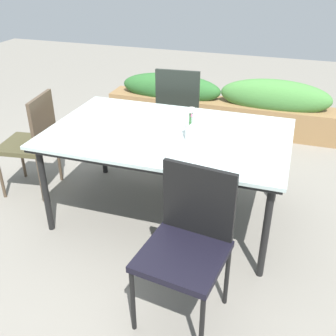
{
  "coord_description": "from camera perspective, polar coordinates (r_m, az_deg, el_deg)",
  "views": [
    {
      "loc": [
        0.9,
        -2.58,
        1.97
      ],
      "look_at": [
        0.04,
        0.04,
        0.44
      ],
      "focal_mm": 42.33,
      "sensor_mm": 36.0,
      "label": 1
    }
  ],
  "objects": [
    {
      "name": "chair_end_left",
      "position": [
        3.67,
        -18.85,
        4.06
      ],
      "size": [
        0.47,
        0.47,
        0.91
      ],
      "rotation": [
        0.0,
        0.0,
        1.71
      ],
      "color": "#474228",
      "rests_on": "ground"
    },
    {
      "name": "dining_table",
      "position": [
        3.03,
        0.0,
        4.41
      ],
      "size": [
        1.82,
        1.14,
        0.76
      ],
      "color": "#B2C6C1",
      "rests_on": "ground"
    },
    {
      "name": "flower_vase",
      "position": [
        2.86,
        3.26,
        5.87
      ],
      "size": [
        0.08,
        0.08,
        0.25
      ],
      "color": "silver",
      "rests_on": "dining_table"
    },
    {
      "name": "chair_far_side",
      "position": [
        3.93,
        1.68,
        8.02
      ],
      "size": [
        0.47,
        0.47,
        1.01
      ],
      "rotation": [
        0.0,
        0.0,
        0.08
      ],
      "color": "#292026",
      "rests_on": "ground"
    },
    {
      "name": "planter_box",
      "position": [
        4.93,
        7.69,
        9.08
      ],
      "size": [
        2.82,
        0.37,
        0.67
      ],
      "color": "olive",
      "rests_on": "ground"
    },
    {
      "name": "chair_near_right",
      "position": [
        2.28,
        2.95,
        -10.08
      ],
      "size": [
        0.52,
        0.52,
        0.93
      ],
      "rotation": [
        0.0,
        0.0,
        3.01
      ],
      "color": "black",
      "rests_on": "ground"
    },
    {
      "name": "ground_plane",
      "position": [
        3.37,
        -0.84,
        -6.84
      ],
      "size": [
        12.0,
        12.0,
        0.0
      ],
      "primitive_type": "plane",
      "color": "gray"
    }
  ]
}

